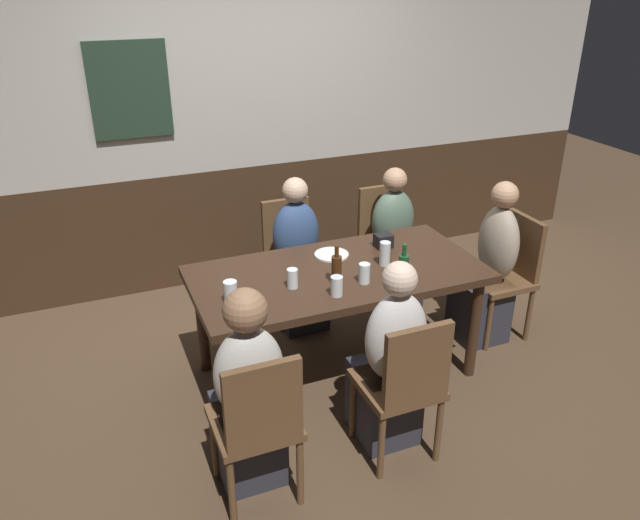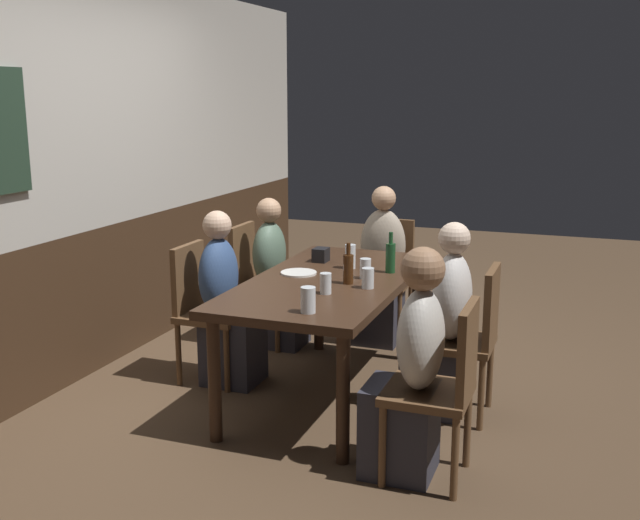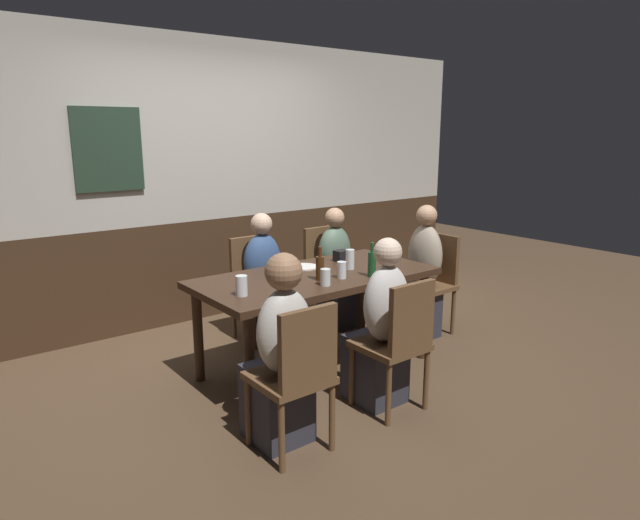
{
  "view_description": "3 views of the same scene",
  "coord_description": "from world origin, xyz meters",
  "px_view_note": "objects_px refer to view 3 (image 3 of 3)",
  "views": [
    {
      "loc": [
        -1.38,
        -3.07,
        2.42
      ],
      "look_at": [
        -0.13,
        -0.04,
        0.85
      ],
      "focal_mm": 34.66,
      "sensor_mm": 36.0,
      "label": 1
    },
    {
      "loc": [
        -4.11,
        -1.47,
        1.83
      ],
      "look_at": [
        -0.16,
        -0.0,
        0.89
      ],
      "focal_mm": 42.47,
      "sensor_mm": 36.0,
      "label": 2
    },
    {
      "loc": [
        -2.41,
        -3.14,
        1.77
      ],
      "look_at": [
        -0.01,
        -0.07,
        0.86
      ],
      "focal_mm": 31.28,
      "sensor_mm": 36.0,
      "label": 3
    }
  ],
  "objects_px": {
    "chair_mid_near": "(398,339)",
    "person_mid_far": "(266,290)",
    "condiment_caddy": "(341,256)",
    "pint_glass_stout": "(286,277)",
    "person_right_far": "(338,276)",
    "tumbler_short": "(350,261)",
    "plate_white_large": "(304,267)",
    "person_left_near": "(280,364)",
    "chair_left_near": "(297,371)",
    "chair_mid_far": "(256,282)",
    "person_mid_near": "(380,335)",
    "pint_glass_pale": "(325,278)",
    "chair_right_far": "(327,268)",
    "beer_bottle_green": "(372,263)",
    "person_head_east": "(420,282)",
    "beer_glass_half": "(242,287)",
    "chair_head_east": "(433,278)",
    "dining_table": "(316,285)",
    "beer_bottle_brown": "(320,267)",
    "tumbler_water": "(342,271)"
  },
  "relations": [
    {
      "from": "beer_glass_half",
      "to": "tumbler_short",
      "type": "bearing_deg",
      "value": 6.0
    },
    {
      "from": "beer_glass_half",
      "to": "beer_bottle_brown",
      "type": "xyz_separation_m",
      "value": [
        0.63,
        -0.0,
        0.04
      ]
    },
    {
      "from": "chair_mid_near",
      "to": "person_mid_far",
      "type": "height_order",
      "value": "person_mid_far"
    },
    {
      "from": "tumbler_short",
      "to": "plate_white_large",
      "type": "relative_size",
      "value": 0.69
    },
    {
      "from": "chair_right_far",
      "to": "condiment_caddy",
      "type": "relative_size",
      "value": 8.0
    },
    {
      "from": "dining_table",
      "to": "beer_bottle_brown",
      "type": "xyz_separation_m",
      "value": [
        -0.07,
        -0.15,
        0.17
      ]
    },
    {
      "from": "chair_mid_far",
      "to": "person_mid_far",
      "type": "distance_m",
      "value": 0.17
    },
    {
      "from": "person_mid_far",
      "to": "plate_white_large",
      "type": "xyz_separation_m",
      "value": [
        0.05,
        -0.47,
        0.28
      ]
    },
    {
      "from": "dining_table",
      "to": "plate_white_large",
      "type": "distance_m",
      "value": 0.24
    },
    {
      "from": "tumbler_short",
      "to": "beer_bottle_green",
      "type": "xyz_separation_m",
      "value": [
        -0.02,
        -0.27,
        0.03
      ]
    },
    {
      "from": "chair_right_far",
      "to": "person_head_east",
      "type": "xyz_separation_m",
      "value": [
        0.36,
        -0.85,
        -0.01
      ]
    },
    {
      "from": "chair_mid_far",
      "to": "person_left_near",
      "type": "distance_m",
      "value": 1.73
    },
    {
      "from": "chair_mid_near",
      "to": "condiment_caddy",
      "type": "xyz_separation_m",
      "value": [
        0.42,
        1.06,
        0.29
      ]
    },
    {
      "from": "condiment_caddy",
      "to": "pint_glass_stout",
      "type": "bearing_deg",
      "value": -157.87
    },
    {
      "from": "pint_glass_stout",
      "to": "chair_right_far",
      "type": "bearing_deg",
      "value": 40.55
    },
    {
      "from": "chair_right_far",
      "to": "condiment_caddy",
      "type": "xyz_separation_m",
      "value": [
        -0.36,
        -0.65,
        0.29
      ]
    },
    {
      "from": "pint_glass_pale",
      "to": "chair_mid_near",
      "type": "bearing_deg",
      "value": -76.94
    },
    {
      "from": "beer_glass_half",
      "to": "plate_white_large",
      "type": "height_order",
      "value": "beer_glass_half"
    },
    {
      "from": "beer_glass_half",
      "to": "chair_mid_far",
      "type": "bearing_deg",
      "value": 54.67
    },
    {
      "from": "person_right_far",
      "to": "person_mid_near",
      "type": "bearing_deg",
      "value": -119.6
    },
    {
      "from": "chair_right_far",
      "to": "beer_glass_half",
      "type": "relative_size",
      "value": 6.64
    },
    {
      "from": "chair_mid_far",
      "to": "person_mid_near",
      "type": "xyz_separation_m",
      "value": [
        -0.0,
        -1.54,
        -0.03
      ]
    },
    {
      "from": "chair_head_east",
      "to": "dining_table",
      "type": "bearing_deg",
      "value": 180.0
    },
    {
      "from": "chair_mid_far",
      "to": "tumbler_short",
      "type": "height_order",
      "value": "tumbler_short"
    },
    {
      "from": "chair_right_far",
      "to": "person_right_far",
      "type": "height_order",
      "value": "person_right_far"
    },
    {
      "from": "dining_table",
      "to": "beer_glass_half",
      "type": "xyz_separation_m",
      "value": [
        -0.7,
        -0.14,
        0.14
      ]
    },
    {
      "from": "chair_mid_far",
      "to": "person_head_east",
      "type": "relative_size",
      "value": 0.76
    },
    {
      "from": "chair_right_far",
      "to": "beer_glass_half",
      "type": "xyz_separation_m",
      "value": [
        -1.49,
        -0.99,
        0.3
      ]
    },
    {
      "from": "chair_mid_far",
      "to": "person_head_east",
      "type": "bearing_deg",
      "value": -36.74
    },
    {
      "from": "pint_glass_stout",
      "to": "person_right_far",
      "type": "bearing_deg",
      "value": 35.28
    },
    {
      "from": "chair_head_east",
      "to": "pint_glass_pale",
      "type": "xyz_separation_m",
      "value": [
        -1.44,
        -0.28,
        0.3
      ]
    },
    {
      "from": "chair_left_near",
      "to": "person_right_far",
      "type": "xyz_separation_m",
      "value": [
        1.57,
        1.54,
        -0.04
      ]
    },
    {
      "from": "person_mid_near",
      "to": "pint_glass_pale",
      "type": "xyz_separation_m",
      "value": [
        -0.13,
        0.41,
        0.32
      ]
    },
    {
      "from": "condiment_caddy",
      "to": "pint_glass_pale",
      "type": "bearing_deg",
      "value": -138.52
    },
    {
      "from": "beer_bottle_green",
      "to": "tumbler_water",
      "type": "bearing_deg",
      "value": 153.67
    },
    {
      "from": "person_mid_far",
      "to": "pint_glass_stout",
      "type": "xyz_separation_m",
      "value": [
        -0.33,
        -0.79,
        0.33
      ]
    },
    {
      "from": "tumbler_water",
      "to": "pint_glass_pale",
      "type": "bearing_deg",
      "value": -159.41
    },
    {
      "from": "person_right_far",
      "to": "pint_glass_stout",
      "type": "relative_size",
      "value": 9.35
    },
    {
      "from": "chair_mid_far",
      "to": "person_right_far",
      "type": "bearing_deg",
      "value": -11.9
    },
    {
      "from": "chair_mid_near",
      "to": "plate_white_large",
      "type": "distance_m",
      "value": 1.1
    },
    {
      "from": "tumbler_short",
      "to": "person_left_near",
      "type": "bearing_deg",
      "value": -148.83
    },
    {
      "from": "beer_bottle_brown",
      "to": "chair_right_far",
      "type": "bearing_deg",
      "value": 49.37
    },
    {
      "from": "person_right_far",
      "to": "person_left_near",
      "type": "height_order",
      "value": "person_left_near"
    },
    {
      "from": "person_head_east",
      "to": "person_right_far",
      "type": "bearing_deg",
      "value": 117.63
    },
    {
      "from": "person_mid_near",
      "to": "beer_bottle_green",
      "type": "distance_m",
      "value": 0.6
    },
    {
      "from": "person_right_far",
      "to": "beer_glass_half",
      "type": "bearing_deg",
      "value": -150.86
    },
    {
      "from": "chair_right_far",
      "to": "chair_left_near",
      "type": "xyz_separation_m",
      "value": [
        -1.57,
        -1.71,
        0.0
      ]
    },
    {
      "from": "person_left_near",
      "to": "chair_left_near",
      "type": "bearing_deg",
      "value": -90.0
    },
    {
      "from": "person_mid_near",
      "to": "person_head_east",
      "type": "bearing_deg",
      "value": 31.11
    },
    {
      "from": "person_right_far",
      "to": "person_mid_far",
      "type": "xyz_separation_m",
      "value": [
        -0.78,
        0.0,
        0.01
      ]
    }
  ]
}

